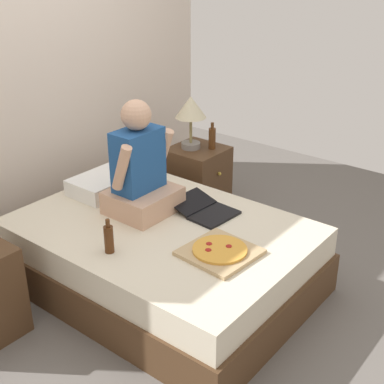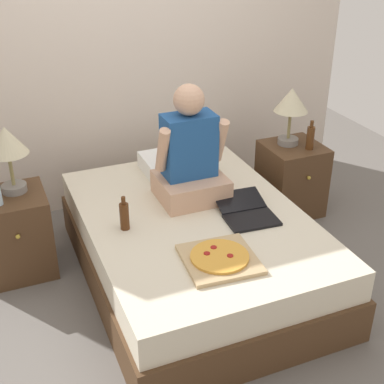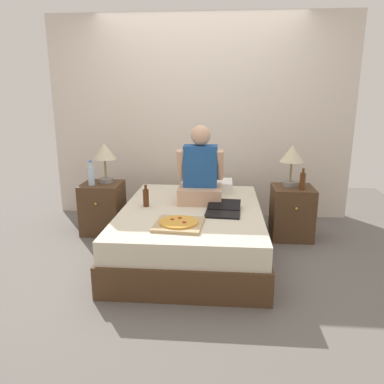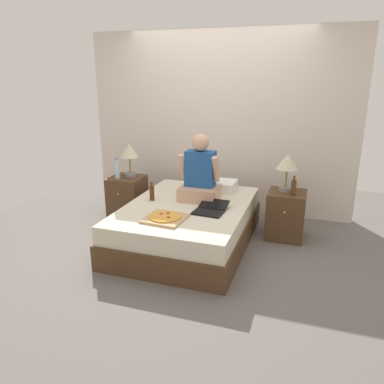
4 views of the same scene
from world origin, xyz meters
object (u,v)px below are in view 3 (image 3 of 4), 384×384
at_px(beer_bottle_on_bed, 146,197).
at_px(lamp_on_left_nightstand, 104,154).
at_px(person_seated, 200,174).
at_px(nightstand_right, 292,212).
at_px(beer_bottle, 303,181).
at_px(laptop, 223,211).
at_px(bed, 192,231).
at_px(lamp_on_right_nightstand, 292,157).
at_px(pizza_box, 179,224).
at_px(nightstand_left, 103,208).
at_px(water_bottle, 91,175).

bearing_deg(beer_bottle_on_bed, lamp_on_left_nightstand, 135.51).
bearing_deg(person_seated, nightstand_right, 16.05).
relative_size(beer_bottle, laptop, 0.53).
relative_size(bed, laptop, 4.41).
xyz_separation_m(lamp_on_right_nightstand, laptop, (-0.73, -0.72, -0.40)).
relative_size(lamp_on_left_nightstand, beer_bottle, 1.96).
xyz_separation_m(beer_bottle, pizza_box, (-1.21, -0.95, -0.18)).
bearing_deg(nightstand_right, person_seated, -163.95).
distance_m(nightstand_right, lamp_on_right_nightstand, 0.62).
relative_size(nightstand_left, person_seated, 0.74).
bearing_deg(lamp_on_left_nightstand, laptop, -28.29).
height_order(nightstand_right, beer_bottle, beer_bottle).
xyz_separation_m(bed, person_seated, (0.07, 0.25, 0.53)).
relative_size(bed, nightstand_left, 3.34).
height_order(water_bottle, beer_bottle, water_bottle).
bearing_deg(lamp_on_left_nightstand, beer_bottle, -3.95).
height_order(water_bottle, beer_bottle_on_bed, water_bottle).
bearing_deg(laptop, nightstand_right, 41.38).
relative_size(person_seated, laptop, 1.79).
distance_m(nightstand_right, pizza_box, 1.56).
relative_size(nightstand_right, person_seated, 0.74).
xyz_separation_m(bed, nightstand_right, (1.07, 0.53, 0.05)).
bearing_deg(beer_bottle, bed, -159.15).
height_order(beer_bottle, beer_bottle_on_bed, beer_bottle).
bearing_deg(nightstand_left, bed, -26.53).
relative_size(water_bottle, beer_bottle_on_bed, 1.25).
distance_m(beer_bottle, person_seated, 1.09).
xyz_separation_m(nightstand_right, laptop, (-0.76, -0.67, 0.21)).
distance_m(lamp_on_right_nightstand, laptop, 1.10).
distance_m(person_seated, laptop, 0.52).
relative_size(nightstand_left, beer_bottle, 2.51).
bearing_deg(laptop, nightstand_left, 154.06).
height_order(nightstand_left, beer_bottle, beer_bottle).
bearing_deg(lamp_on_right_nightstand, bed, -150.68).
distance_m(water_bottle, pizza_box, 1.46).
bearing_deg(pizza_box, nightstand_right, 42.73).
height_order(person_seated, beer_bottle_on_bed, person_seated).
bearing_deg(person_seated, pizza_box, -100.12).
xyz_separation_m(water_bottle, lamp_on_right_nightstand, (2.19, 0.14, 0.22)).
xyz_separation_m(person_seated, beer_bottle_on_bed, (-0.52, -0.23, -0.20)).
xyz_separation_m(bed, water_bottle, (-1.15, 0.44, 0.45)).
relative_size(lamp_on_right_nightstand, beer_bottle, 1.96).
bearing_deg(beer_bottle, pizza_box, -141.79).
xyz_separation_m(nightstand_right, beer_bottle_on_bed, (-1.52, -0.52, 0.28)).
bearing_deg(bed, person_seated, 74.00).
relative_size(nightstand_right, laptop, 1.32).
bearing_deg(nightstand_left, person_seated, -14.15).
bearing_deg(person_seated, water_bottle, 170.80).
bearing_deg(lamp_on_right_nightstand, nightstand_right, -59.06).
xyz_separation_m(lamp_on_left_nightstand, pizza_box, (0.97, -1.10, -0.41)).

